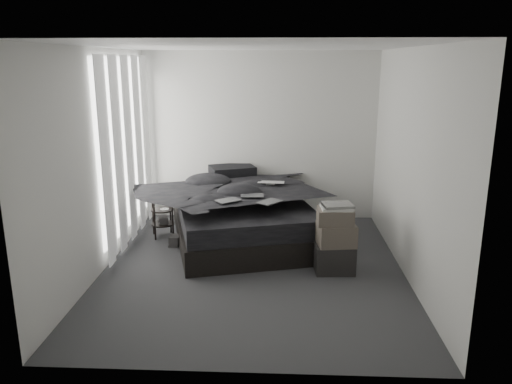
{
  "coord_description": "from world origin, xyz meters",
  "views": [
    {
      "loc": [
        0.3,
        -5.62,
        2.45
      ],
      "look_at": [
        0.0,
        0.8,
        0.75
      ],
      "focal_mm": 35.0,
      "sensor_mm": 36.0,
      "label": 1
    }
  ],
  "objects_px": {
    "side_stand": "(163,216)",
    "box_lower": "(334,258)",
    "laptop": "(271,178)",
    "bed": "(242,228)"
  },
  "relations": [
    {
      "from": "bed",
      "to": "laptop",
      "type": "bearing_deg",
      "value": 7.5
    },
    {
      "from": "laptop",
      "to": "bed",
      "type": "bearing_deg",
      "value": -154.5
    },
    {
      "from": "bed",
      "to": "laptop",
      "type": "xyz_separation_m",
      "value": [
        0.4,
        0.17,
        0.7
      ]
    },
    {
      "from": "side_stand",
      "to": "bed",
      "type": "bearing_deg",
      "value": -3.29
    },
    {
      "from": "box_lower",
      "to": "bed",
      "type": "bearing_deg",
      "value": 138.44
    },
    {
      "from": "bed",
      "to": "box_lower",
      "type": "bearing_deg",
      "value": -56.49
    },
    {
      "from": "side_stand",
      "to": "box_lower",
      "type": "bearing_deg",
      "value": -25.72
    },
    {
      "from": "laptop",
      "to": "box_lower",
      "type": "height_order",
      "value": "laptop"
    },
    {
      "from": "side_stand",
      "to": "box_lower",
      "type": "relative_size",
      "value": 1.32
    },
    {
      "from": "bed",
      "to": "side_stand",
      "type": "bearing_deg",
      "value": 161.78
    }
  ]
}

